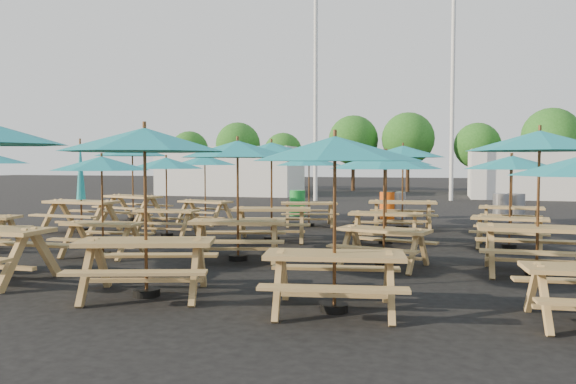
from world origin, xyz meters
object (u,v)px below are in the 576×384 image
(picnic_unit_2, at_px, (81,194))
(picnic_unit_14, at_px, (386,163))
(picnic_unit_9, at_px, (238,155))
(picnic_unit_12, at_px, (335,157))
(waste_bin_2, at_px, (397,205))
(waste_bin_1, at_px, (389,205))
(waste_bin_4, at_px, (502,207))
(picnic_unit_6, at_px, (166,167))
(picnic_unit_8, at_px, (145,148))
(picnic_unit_10, at_px, (271,154))
(picnic_unit_7, at_px, (205,164))
(picnic_unit_17, at_px, (539,148))
(picnic_unit_15, at_px, (403,156))
(picnic_unit_13, at_px, (384,166))
(waste_bin_5, at_px, (516,208))
(waste_bin_3, at_px, (388,205))
(picnic_unit_11, at_px, (309,164))
(picnic_unit_18, at_px, (511,167))
(picnic_unit_3, at_px, (132,154))
(picnic_unit_19, at_px, (512,165))
(waste_bin_0, at_px, (297,203))
(picnic_unit_5, at_px, (102,168))

(picnic_unit_2, bearing_deg, picnic_unit_14, 3.55)
(picnic_unit_9, distance_m, picnic_unit_12, 4.07)
(picnic_unit_2, distance_m, waste_bin_2, 10.06)
(waste_bin_1, bearing_deg, waste_bin_2, -8.58)
(waste_bin_4, bearing_deg, picnic_unit_6, -144.62)
(picnic_unit_8, relative_size, picnic_unit_10, 1.04)
(picnic_unit_7, xyz_separation_m, picnic_unit_9, (3.25, -5.86, 0.17))
(picnic_unit_17, bearing_deg, picnic_unit_15, 114.34)
(picnic_unit_12, relative_size, waste_bin_1, 2.77)
(picnic_unit_17, xyz_separation_m, waste_bin_1, (-3.28, 9.13, -1.69))
(picnic_unit_2, relative_size, picnic_unit_13, 1.03)
(picnic_unit_12, distance_m, waste_bin_5, 12.94)
(picnic_unit_17, distance_m, waste_bin_3, 9.71)
(picnic_unit_6, height_order, picnic_unit_17, picnic_unit_17)
(picnic_unit_7, xyz_separation_m, picnic_unit_11, (3.25, 0.23, -0.02))
(picnic_unit_17, height_order, picnic_unit_18, picnic_unit_17)
(picnic_unit_14, bearing_deg, picnic_unit_3, 159.80)
(picnic_unit_3, bearing_deg, picnic_unit_17, -12.17)
(picnic_unit_12, xyz_separation_m, picnic_unit_17, (2.87, 3.21, 0.18))
(picnic_unit_19, xyz_separation_m, waste_bin_0, (-6.81, 3.22, -1.39))
(picnic_unit_10, xyz_separation_m, waste_bin_2, (2.52, 6.32, -1.65))
(picnic_unit_5, height_order, waste_bin_1, picnic_unit_5)
(picnic_unit_8, bearing_deg, picnic_unit_12, -18.81)
(picnic_unit_18, xyz_separation_m, waste_bin_1, (-3.19, 6.07, -1.34))
(picnic_unit_5, distance_m, waste_bin_3, 10.51)
(picnic_unit_10, bearing_deg, waste_bin_0, 85.93)
(picnic_unit_2, distance_m, picnic_unit_14, 8.30)
(picnic_unit_12, bearing_deg, picnic_unit_14, 80.51)
(picnic_unit_7, relative_size, waste_bin_5, 2.78)
(picnic_unit_3, bearing_deg, picnic_unit_7, 13.12)
(picnic_unit_5, distance_m, picnic_unit_6, 3.10)
(picnic_unit_18, height_order, waste_bin_5, picnic_unit_18)
(picnic_unit_15, distance_m, picnic_unit_19, 2.91)
(picnic_unit_3, height_order, waste_bin_5, picnic_unit_3)
(picnic_unit_13, relative_size, picnic_unit_19, 1.11)
(picnic_unit_9, xyz_separation_m, picnic_unit_12, (2.49, -3.22, -0.08))
(picnic_unit_17, bearing_deg, waste_bin_1, 110.67)
(picnic_unit_13, xyz_separation_m, waste_bin_4, (2.90, 8.96, -1.38))
(waste_bin_0, bearing_deg, picnic_unit_17, -54.82)
(picnic_unit_6, height_order, picnic_unit_7, picnic_unit_7)
(picnic_unit_8, height_order, waste_bin_4, picnic_unit_8)
(picnic_unit_15, bearing_deg, picnic_unit_7, 177.27)
(picnic_unit_2, bearing_deg, waste_bin_2, 40.36)
(picnic_unit_10, xyz_separation_m, waste_bin_1, (2.24, 6.36, -1.65))
(picnic_unit_11, distance_m, picnic_unit_19, 5.65)
(waste_bin_1, bearing_deg, waste_bin_0, 177.47)
(picnic_unit_5, distance_m, picnic_unit_14, 6.31)
(picnic_unit_6, height_order, waste_bin_5, picnic_unit_6)
(picnic_unit_3, bearing_deg, waste_bin_2, 36.63)
(picnic_unit_7, height_order, picnic_unit_13, picnic_unit_7)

